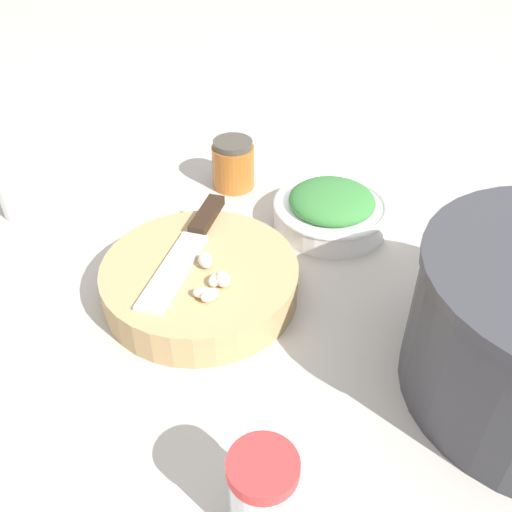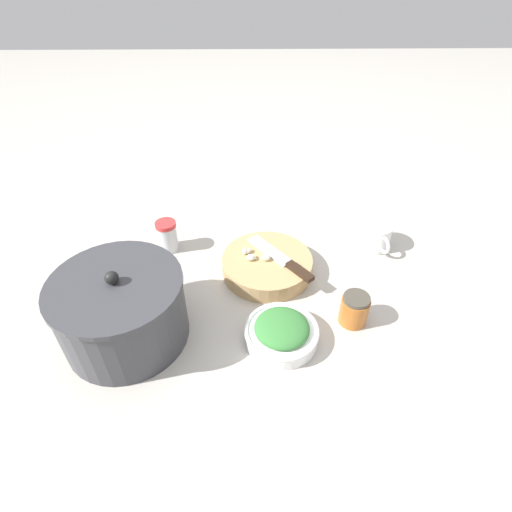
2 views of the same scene
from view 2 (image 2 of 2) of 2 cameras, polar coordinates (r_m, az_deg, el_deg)
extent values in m
plane|color=#B2ADA3|center=(1.04, 0.36, -4.06)|extent=(5.00, 5.00, 0.00)
cylinder|color=tan|center=(1.06, 1.59, -1.31)|extent=(0.24, 0.24, 0.05)
cube|color=black|center=(1.00, 6.27, -2.19)|extent=(0.07, 0.08, 0.01)
cube|color=silver|center=(1.06, 1.96, 0.80)|extent=(0.12, 0.13, 0.01)
ellipsoid|color=silver|center=(1.04, -0.48, -0.11)|extent=(0.02, 0.03, 0.01)
ellipsoid|color=#F2EBC4|center=(1.06, -1.09, 0.73)|extent=(0.02, 0.03, 0.01)
ellipsoid|color=#F3E2CC|center=(1.05, -1.62, 0.68)|extent=(0.01, 0.02, 0.02)
ellipsoid|color=silver|center=(1.03, 1.41, -0.23)|extent=(0.03, 0.02, 0.02)
ellipsoid|color=silver|center=(1.03, -0.82, -0.22)|extent=(0.03, 0.02, 0.02)
cylinder|color=white|center=(0.90, 3.65, -11.19)|extent=(0.16, 0.16, 0.03)
torus|color=white|center=(0.89, 3.70, -10.52)|extent=(0.17, 0.17, 0.01)
ellipsoid|color=#387A38|center=(0.89, 3.72, -10.18)|extent=(0.12, 0.12, 0.04)
cylinder|color=silver|center=(1.15, -12.50, 2.58)|extent=(0.05, 0.05, 0.08)
cylinder|color=red|center=(1.12, -12.82, 4.41)|extent=(0.06, 0.06, 0.01)
cylinder|color=white|center=(1.18, 16.56, 2.85)|extent=(0.09, 0.09, 0.08)
torus|color=white|center=(1.15, 17.80, 1.52)|extent=(0.02, 0.05, 0.05)
cylinder|color=#B26023|center=(0.95, 13.83, -7.57)|extent=(0.07, 0.07, 0.07)
cylinder|color=#474238|center=(0.93, 14.20, -5.94)|extent=(0.06, 0.06, 0.01)
cylinder|color=#38383D|center=(0.92, -18.53, -7.60)|extent=(0.27, 0.27, 0.15)
cylinder|color=#38383D|center=(0.86, -19.64, -3.93)|extent=(0.28, 0.28, 0.01)
sphere|color=black|center=(0.85, -19.93, -2.95)|extent=(0.03, 0.03, 0.03)
camera|label=1|loc=(1.15, -25.12, 24.52)|focal=40.00mm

